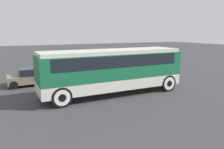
{
  "coord_description": "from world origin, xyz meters",
  "views": [
    {
      "loc": [
        -6.5,
        -12.96,
        4.21
      ],
      "look_at": [
        0.0,
        0.0,
        1.36
      ],
      "focal_mm": 35.0,
      "sensor_mm": 36.0,
      "label": 1
    }
  ],
  "objects": [
    {
      "name": "parked_car_mid",
      "position": [
        1.78,
        7.19,
        0.75
      ],
      "size": [
        4.78,
        1.84,
        1.5
      ],
      "color": "navy",
      "rests_on": "ground_plane"
    },
    {
      "name": "tour_bus",
      "position": [
        0.1,
        -0.0,
        1.84
      ],
      "size": [
        9.76,
        2.64,
        3.03
      ],
      "color": "silver",
      "rests_on": "ground_plane"
    },
    {
      "name": "parked_car_near",
      "position": [
        -4.25,
        5.23,
        0.68
      ],
      "size": [
        4.4,
        1.9,
        1.37
      ],
      "color": "#7A6B5B",
      "rests_on": "ground_plane"
    },
    {
      "name": "ground_plane",
      "position": [
        0.0,
        0.0,
        0.0
      ],
      "size": [
        120.0,
        120.0,
        0.0
      ],
      "primitive_type": "plane",
      "color": "#38383A"
    }
  ]
}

